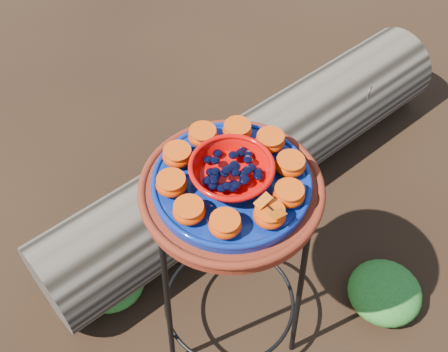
{
  "coord_description": "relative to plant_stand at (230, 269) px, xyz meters",
  "views": [
    {
      "loc": [
        -0.1,
        -0.79,
        1.76
      ],
      "look_at": [
        -0.02,
        0.0,
        0.77
      ],
      "focal_mm": 45.0,
      "sensor_mm": 36.0,
      "label": 1
    }
  ],
  "objects": [
    {
      "name": "orange_half_8",
      "position": [
        -0.1,
        -0.09,
        0.43
      ],
      "size": [
        0.07,
        0.07,
        0.04
      ],
      "primitive_type": "ellipsoid",
      "color": "#AE2500",
      "rests_on": "cobalt_plate"
    },
    {
      "name": "orange_half_4",
      "position": [
        0.03,
        0.13,
        0.43
      ],
      "size": [
        0.07,
        0.07,
        0.04
      ],
      "primitive_type": "ellipsoid",
      "color": "#AE2500",
      "rests_on": "cobalt_plate"
    },
    {
      "name": "orange_half_1",
      "position": [
        0.12,
        -0.07,
        0.43
      ],
      "size": [
        0.07,
        0.07,
        0.04
      ],
      "primitive_type": "ellipsoid",
      "color": "#AE2500",
      "rests_on": "cobalt_plate"
    },
    {
      "name": "foliage_back",
      "position": [
        -0.16,
        0.45,
        -0.27
      ],
      "size": [
        0.33,
        0.33,
        0.16
      ],
      "primitive_type": "ellipsoid",
      "color": "#1A561E",
      "rests_on": "ground"
    },
    {
      "name": "glass_gems",
      "position": [
        0.0,
        0.0,
        0.47
      ],
      "size": [
        0.14,
        0.14,
        0.02
      ],
      "primitive_type": null,
      "color": "black",
      "rests_on": "red_bowl"
    },
    {
      "name": "orange_half_2",
      "position": [
        0.14,
        0.01,
        0.43
      ],
      "size": [
        0.07,
        0.07,
        0.04
      ],
      "primitive_type": "ellipsoid",
      "color": "#AE2500",
      "rests_on": "cobalt_plate"
    },
    {
      "name": "driftwood_log",
      "position": [
        0.15,
        0.57,
        -0.19
      ],
      "size": [
        1.69,
        1.35,
        0.33
      ],
      "primitive_type": null,
      "rotation": [
        0.0,
        0.0,
        0.59
      ],
      "color": "black",
      "rests_on": "ground"
    },
    {
      "name": "plant_stand",
      "position": [
        0.0,
        0.0,
        0.0
      ],
      "size": [
        0.44,
        0.44,
        0.7
      ],
      "primitive_type": null,
      "color": "black",
      "rests_on": "ground"
    },
    {
      "name": "orange_half_5",
      "position": [
        -0.06,
        0.13,
        0.43
      ],
      "size": [
        0.07,
        0.07,
        0.04
      ],
      "primitive_type": "ellipsoid",
      "color": "#AE2500",
      "rests_on": "cobalt_plate"
    },
    {
      "name": "orange_half_3",
      "position": [
        0.1,
        0.09,
        0.43
      ],
      "size": [
        0.07,
        0.07,
        0.04
      ],
      "primitive_type": "ellipsoid",
      "color": "#AE2500",
      "rests_on": "cobalt_plate"
    },
    {
      "name": "orange_half_0",
      "position": [
        0.07,
        -0.12,
        0.43
      ],
      "size": [
        0.07,
        0.07,
        0.04
      ],
      "primitive_type": "ellipsoid",
      "color": "#AE2500",
      "rests_on": "cobalt_plate"
    },
    {
      "name": "butterfly",
      "position": [
        0.07,
        -0.12,
        0.46
      ],
      "size": [
        0.1,
        0.09,
        0.01
      ],
      "primitive_type": null,
      "rotation": [
        0.0,
        0.0,
        0.59
      ],
      "color": "#C54A08",
      "rests_on": "orange_half_0"
    },
    {
      "name": "orange_half_6",
      "position": [
        -0.12,
        0.07,
        0.43
      ],
      "size": [
        0.07,
        0.07,
        0.04
      ],
      "primitive_type": "ellipsoid",
      "color": "#AE2500",
      "rests_on": "cobalt_plate"
    },
    {
      "name": "ground",
      "position": [
        0.0,
        0.0,
        -0.35
      ],
      "size": [
        60.0,
        60.0,
        0.0
      ],
      "primitive_type": "plane",
      "color": "black"
    },
    {
      "name": "foliage_right",
      "position": [
        0.53,
        0.03,
        -0.29
      ],
      "size": [
        0.25,
        0.25,
        0.12
      ],
      "primitive_type": "ellipsoid",
      "color": "#1A561E",
      "rests_on": "ground"
    },
    {
      "name": "orange_half_7",
      "position": [
        -0.14,
        -0.01,
        0.43
      ],
      "size": [
        0.07,
        0.07,
        0.04
      ],
      "primitive_type": "ellipsoid",
      "color": "#AE2500",
      "rests_on": "cobalt_plate"
    },
    {
      "name": "terracotta_saucer",
      "position": [
        0.0,
        0.0,
        0.37
      ],
      "size": [
        0.43,
        0.43,
        0.03
      ],
      "primitive_type": "cylinder",
      "color": "#5C1B10",
      "rests_on": "plant_stand"
    },
    {
      "name": "red_bowl",
      "position": [
        0.0,
        0.0,
        0.43
      ],
      "size": [
        0.18,
        0.18,
        0.05
      ],
      "primitive_type": null,
      "color": "#C80603",
      "rests_on": "cobalt_plate"
    },
    {
      "name": "orange_half_9",
      "position": [
        -0.03,
        -0.13,
        0.43
      ],
      "size": [
        0.07,
        0.07,
        0.04
      ],
      "primitive_type": "ellipsoid",
      "color": "#AE2500",
      "rests_on": "cobalt_plate"
    },
    {
      "name": "cobalt_plate",
      "position": [
        0.0,
        0.0,
        0.4
      ],
      "size": [
        0.37,
        0.37,
        0.02
      ],
      "primitive_type": "cylinder",
      "color": "#001557",
      "rests_on": "terracotta_saucer"
    },
    {
      "name": "foliage_left",
      "position": [
        -0.39,
        0.16,
        -0.29
      ],
      "size": [
        0.24,
        0.24,
        0.12
      ],
      "primitive_type": "ellipsoid",
      "color": "#1A561E",
      "rests_on": "ground"
    }
  ]
}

